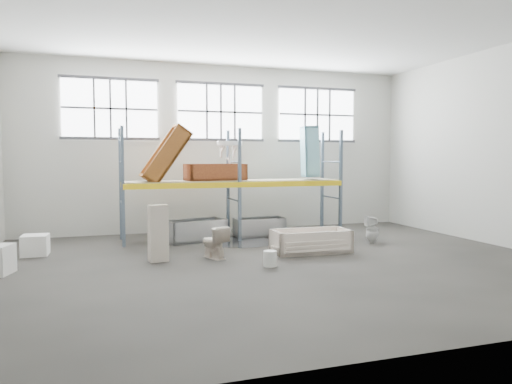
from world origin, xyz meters
name	(u,v)px	position (x,y,z in m)	size (l,w,h in m)	color
floor	(278,265)	(0.00, 0.00, -0.05)	(12.00, 10.00, 0.10)	#413E38
ceiling	(279,19)	(0.00, 0.00, 5.05)	(12.00, 10.00, 0.10)	silver
wall_back	(220,149)	(0.00, 5.05, 2.50)	(12.00, 0.10, 5.00)	#B9B8AB
wall_front	(442,132)	(0.00, -5.05, 2.50)	(12.00, 0.10, 5.00)	#ADACA1
wall_right	(508,146)	(6.05, 0.00, 2.50)	(0.10, 10.00, 5.00)	#B5B4A8
window_left	(110,109)	(-3.20, 4.94, 3.60)	(2.60, 0.04, 1.60)	white
window_mid	(221,112)	(0.00, 4.94, 3.60)	(2.60, 0.04, 1.60)	white
window_right	(317,115)	(3.20, 4.94, 3.60)	(2.60, 0.04, 1.60)	white
rack_upright_la	(123,187)	(-3.00, 2.90, 1.50)	(0.08, 0.08, 3.00)	slate
rack_upright_lb	(121,184)	(-3.00, 4.10, 1.50)	(0.08, 0.08, 3.00)	slate
rack_upright_ma	(240,185)	(0.00, 2.90, 1.50)	(0.08, 0.08, 3.00)	slate
rack_upright_mb	(228,183)	(0.00, 4.10, 1.50)	(0.08, 0.08, 3.00)	slate
rack_upright_ra	(341,183)	(3.00, 2.90, 1.50)	(0.08, 0.08, 3.00)	slate
rack_upright_rb	(322,181)	(3.00, 4.10, 1.50)	(0.08, 0.08, 3.00)	slate
rack_beam_front	(240,185)	(0.00, 2.90, 1.50)	(6.00, 0.10, 0.14)	yellow
rack_beam_back	(228,183)	(0.00, 4.10, 1.50)	(6.00, 0.10, 0.14)	yellow
shelf_deck	(234,181)	(0.00, 3.50, 1.58)	(5.90, 1.10, 0.03)	gray
wet_patch	(242,242)	(0.00, 2.70, 0.00)	(1.80, 1.80, 0.00)	black
bathtub_beige	(311,241)	(1.14, 0.84, 0.27)	(1.80, 0.85, 0.53)	beige
cistern_spare	(322,241)	(1.34, 0.68, 0.28)	(0.44, 0.21, 0.42)	beige
sink_in_tub	(280,248)	(0.32, 0.71, 0.16)	(0.41, 0.41, 0.14)	#F2E1CE
toilet_beige	(214,242)	(-1.18, 0.88, 0.36)	(0.40, 0.71, 0.72)	beige
cistern_tall	(158,233)	(-2.39, 0.93, 0.61)	(0.39, 0.26, 1.22)	#C1B3A0
toilet_white	(372,229)	(3.18, 1.50, 0.36)	(0.32, 0.33, 0.71)	white
steel_tub_left	(196,230)	(-1.13, 3.20, 0.29)	(1.57, 0.73, 0.57)	#B6BABF
steel_tub_right	(259,227)	(0.76, 3.52, 0.26)	(1.40, 0.65, 0.51)	#9FA3A7
rust_tub_flat	(215,172)	(-0.49, 3.59, 1.82)	(1.62, 0.76, 0.46)	brown
rust_tub_tilted	(166,155)	(-1.87, 3.41, 2.29)	(1.65, 0.77, 0.46)	#975219
sink_on_shelf	(230,162)	(-0.15, 3.35, 2.09)	(0.69, 0.53, 0.62)	white
blue_tub_upright	(310,152)	(2.28, 3.46, 2.40)	(1.45, 0.68, 0.41)	#76B8CB
bucket	(270,259)	(-0.28, -0.27, 0.16)	(0.27, 0.27, 0.32)	silver
carton_far	(35,245)	(-4.97, 2.46, 0.23)	(0.56, 0.56, 0.47)	silver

